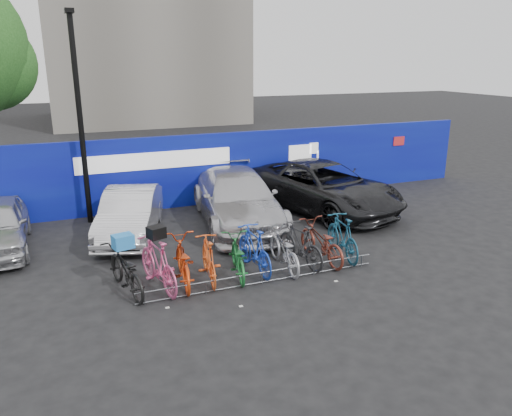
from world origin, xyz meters
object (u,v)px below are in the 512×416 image
bike_8 (321,242)px  bike_7 (300,244)px  bike_rack (262,277)px  car_3 (322,187)px  bike_1 (158,263)px  bike_2 (182,261)px  bike_6 (284,250)px  car_2 (237,199)px  bike_0 (125,270)px  bike_5 (254,249)px  bike_9 (342,237)px  bike_4 (237,257)px  bike_3 (209,259)px  car_1 (130,213)px  lamppost (80,114)px

bike_8 → bike_7: bearing=-2.7°
bike_rack → car_3: (3.99, 4.44, 0.63)m
bike_1 → bike_7: bearing=169.3°
bike_rack → bike_2: size_ratio=2.86×
bike_6 → bike_8: size_ratio=0.96×
car_2 → bike_rack: bearing=-94.5°
car_3 → bike_0: 7.79m
bike_2 → car_2: bearing=-119.8°
bike_5 → bike_9: bearing=176.3°
car_2 → car_3: 3.06m
bike_rack → bike_4: bearing=118.9°
car_2 → bike_5: car_2 is taller
bike_1 → bike_rack: bearing=152.2°
bike_1 → bike_3: size_ratio=1.15×
bike_7 → bike_9: 1.18m
bike_3 → car_3: bearing=-135.5°
bike_8 → car_1: bearing=-45.0°
bike_0 → bike_4: bike_0 is taller
bike_7 → bike_3: bearing=-9.0°
bike_0 → bike_1: (0.69, -0.07, 0.08)m
bike_9 → bike_1: bearing=7.4°
car_1 → bike_2: 3.60m
car_2 → bike_2: size_ratio=2.76×
lamppost → bike_4: lamppost is taller
car_1 → bike_1: bearing=-71.6°
lamppost → bike_0: size_ratio=3.15×
bike_1 → bike_7: 3.45m
car_2 → bike_3: bearing=-111.1°
bike_1 → car_3: bearing=-159.4°
bike_1 → bike_8: (4.01, 0.02, -0.09)m
bike_rack → car_1: (-2.22, 4.28, 0.50)m
bike_2 → bike_8: size_ratio=1.03×
car_2 → bike_0: car_2 is taller
bike_0 → bike_4: (2.50, -0.09, -0.05)m
bike_2 → bike_8: bike_2 is taller
bike_2 → bike_9: bearing=-173.7°
car_1 → car_3: (6.20, 0.15, 0.13)m
bike_2 → bike_0: bearing=7.2°
car_2 → bike_4: bearing=-101.9°
bike_2 → bike_6: bike_2 is taller
bike_0 → bike_1: bike_1 is taller
bike_3 → bike_2: bearing=-1.8°
bike_6 → car_2: bearing=-88.7°
car_3 → bike_9: (-1.52, -3.75, -0.24)m
car_1 → car_2: 3.16m
car_3 → car_1: bearing=165.8°
bike_rack → bike_5: 0.84m
car_2 → bike_7: car_2 is taller
bike_4 → bike_5: 0.48m
bike_8 → bike_9: size_ratio=1.04×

